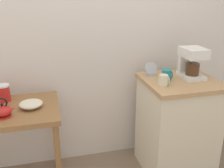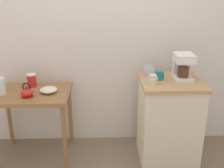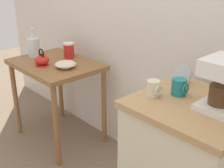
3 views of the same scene
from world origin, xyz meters
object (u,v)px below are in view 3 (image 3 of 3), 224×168
object	(u,v)px
mug_dark_teal	(179,87)
bowl_stoneware	(65,64)
table_clock	(183,75)
teakettle	(42,60)
mug_small_cream	(154,89)
canister_enamel	(69,50)
glass_carafe_vase	(34,47)

from	to	relation	value
mug_dark_teal	bowl_stoneware	bearing A→B (deg)	179.80
table_clock	teakettle	bearing A→B (deg)	-168.22
mug_small_cream	teakettle	bearing A→B (deg)	179.32
table_clock	mug_small_cream	bearing A→B (deg)	-90.27
bowl_stoneware	mug_small_cream	distance (m)	1.04
canister_enamel	mug_dark_teal	bearing A→B (deg)	-8.13
teakettle	canister_enamel	distance (m)	0.29
table_clock	canister_enamel	bearing A→B (deg)	178.14
bowl_stoneware	glass_carafe_vase	world-z (taller)	glass_carafe_vase
mug_dark_teal	table_clock	bearing A→B (deg)	118.57
bowl_stoneware	table_clock	world-z (taller)	table_clock
bowl_stoneware	mug_small_cream	size ratio (longest dim) A/B	1.93
bowl_stoneware	table_clock	bearing A→B (deg)	7.98
bowl_stoneware	teakettle	distance (m)	0.21
canister_enamel	mug_small_cream	xyz separation A→B (m)	(1.23, -0.31, 0.10)
mug_dark_teal	glass_carafe_vase	bearing A→B (deg)	-179.26
mug_small_cream	table_clock	bearing A→B (deg)	89.73
glass_carafe_vase	mug_dark_teal	xyz separation A→B (m)	(1.57, 0.02, 0.08)
bowl_stoneware	glass_carafe_vase	size ratio (longest dim) A/B	0.68
glass_carafe_vase	mug_small_cream	distance (m)	1.49
bowl_stoneware	canister_enamel	bearing A→B (deg)	138.68
glass_carafe_vase	mug_dark_teal	world-z (taller)	glass_carafe_vase
teakettle	canister_enamel	bearing A→B (deg)	95.10
teakettle	table_clock	bearing A→B (deg)	11.78
bowl_stoneware	canister_enamel	distance (m)	0.28
glass_carafe_vase	mug_dark_teal	bearing A→B (deg)	0.74
glass_carafe_vase	mug_dark_teal	distance (m)	1.57
bowl_stoneware	teakettle	size ratio (longest dim) A/B	1.15
glass_carafe_vase	table_clock	world-z (taller)	glass_carafe_vase
bowl_stoneware	canister_enamel	world-z (taller)	canister_enamel
teakettle	mug_dark_teal	bearing A→B (deg)	4.63
glass_carafe_vase	mug_small_cream	bearing A→B (deg)	-3.77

